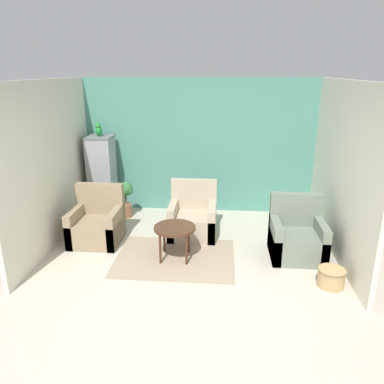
% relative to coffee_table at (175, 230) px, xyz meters
% --- Properties ---
extents(ground_plane, '(20.00, 20.00, 0.00)m').
position_rel_coffee_table_xyz_m(ground_plane, '(0.21, -1.13, -0.46)').
color(ground_plane, beige).
rests_on(ground_plane, ground).
extents(wall_back_accent, '(4.49, 0.06, 2.57)m').
position_rel_coffee_table_xyz_m(wall_back_accent, '(0.21, 2.10, 0.83)').
color(wall_back_accent, '#4C897A').
rests_on(wall_back_accent, ground_plane).
extents(wall_left, '(0.06, 3.20, 2.57)m').
position_rel_coffee_table_xyz_m(wall_left, '(-2.00, 0.47, 0.83)').
color(wall_left, beige).
rests_on(wall_left, ground_plane).
extents(wall_right, '(0.06, 3.20, 2.57)m').
position_rel_coffee_table_xyz_m(wall_right, '(2.43, 0.47, 0.83)').
color(wall_right, beige).
rests_on(wall_right, ground_plane).
extents(area_rug, '(1.76, 1.34, 0.01)m').
position_rel_coffee_table_xyz_m(area_rug, '(-0.00, 0.00, -0.45)').
color(area_rug, gray).
rests_on(area_rug, ground_plane).
extents(coffee_table, '(0.61, 0.61, 0.51)m').
position_rel_coffee_table_xyz_m(coffee_table, '(0.00, 0.00, 0.00)').
color(coffee_table, '#472819').
rests_on(coffee_table, ground_plane).
extents(armchair_left, '(0.78, 0.75, 0.91)m').
position_rel_coffee_table_xyz_m(armchair_left, '(-1.34, 0.49, -0.17)').
color(armchair_left, '#8E7A5B').
rests_on(armchair_left, ground_plane).
extents(armchair_right, '(0.78, 0.75, 0.91)m').
position_rel_coffee_table_xyz_m(armchair_right, '(1.82, 0.24, -0.17)').
color(armchair_right, slate).
rests_on(armchair_right, ground_plane).
extents(armchair_middle, '(0.78, 0.75, 0.91)m').
position_rel_coffee_table_xyz_m(armchair_middle, '(0.20, 0.86, -0.17)').
color(armchair_middle, tan).
rests_on(armchair_middle, ground_plane).
extents(birdcage, '(0.48, 0.48, 1.53)m').
position_rel_coffee_table_xyz_m(birdcage, '(-1.62, 1.73, 0.30)').
color(birdcage, slate).
rests_on(birdcage, ground_plane).
extents(parrot, '(0.12, 0.21, 0.25)m').
position_rel_coffee_table_xyz_m(parrot, '(-1.62, 1.74, 1.18)').
color(parrot, '#1E842D').
rests_on(parrot, birdcage).
extents(potted_plant, '(0.29, 0.26, 0.70)m').
position_rel_coffee_table_xyz_m(potted_plant, '(-1.13, 1.58, -0.03)').
color(potted_plant, brown).
rests_on(potted_plant, ground_plane).
extents(wicker_basket, '(0.36, 0.36, 0.24)m').
position_rel_coffee_table_xyz_m(wicker_basket, '(2.13, -0.58, -0.33)').
color(wicker_basket, tan).
rests_on(wicker_basket, ground_plane).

